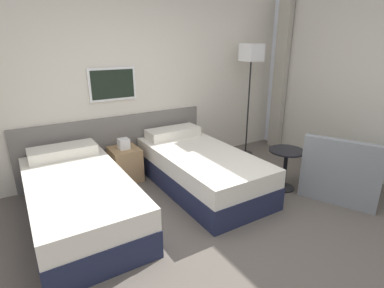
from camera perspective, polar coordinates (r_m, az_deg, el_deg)
ground_plane at (r=3.05m, az=8.44°, el=-18.44°), size 16.00×16.00×0.00m
wall_headboard at (r=4.41m, az=-10.41°, el=11.56°), size 10.00×0.10×2.70m
bed_near_door at (r=3.46m, az=-20.69°, el=-9.69°), size 0.98×1.98×0.63m
bed_near_window at (r=3.96m, az=1.50°, el=-4.62°), size 0.98×1.98×0.63m
nightstand at (r=4.27m, az=-12.60°, el=-3.62°), size 0.38×0.42×0.60m
floor_lamp at (r=4.95m, az=11.20°, el=15.49°), size 0.29×0.29×1.82m
side_table at (r=4.05m, az=17.43°, el=-3.24°), size 0.45×0.45×0.54m
armchair at (r=4.22m, az=26.64°, el=-5.25°), size 1.06×1.10×0.79m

